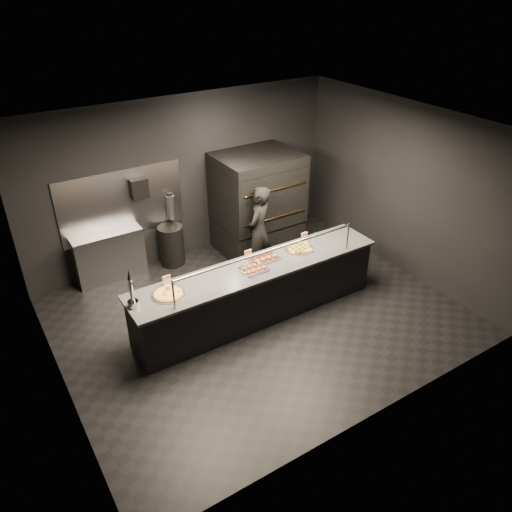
# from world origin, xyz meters

# --- Properties ---
(room) EXTENTS (6.04, 6.00, 3.00)m
(room) POSITION_xyz_m (-0.02, 0.05, 1.50)
(room) COLOR black
(room) RESTS_ON ground
(service_counter) EXTENTS (4.10, 0.78, 1.37)m
(service_counter) POSITION_xyz_m (0.00, -0.00, 0.46)
(service_counter) COLOR black
(service_counter) RESTS_ON ground
(pizza_oven) EXTENTS (1.50, 1.23, 1.91)m
(pizza_oven) POSITION_xyz_m (1.20, 1.90, 0.97)
(pizza_oven) COLOR black
(pizza_oven) RESTS_ON ground
(prep_shelf) EXTENTS (1.20, 0.35, 0.90)m
(prep_shelf) POSITION_xyz_m (-1.60, 2.32, 0.45)
(prep_shelf) COLOR #99999E
(prep_shelf) RESTS_ON ground
(towel_dispenser) EXTENTS (0.30, 0.20, 0.35)m
(towel_dispenser) POSITION_xyz_m (-0.90, 2.39, 1.55)
(towel_dispenser) COLOR black
(towel_dispenser) RESTS_ON room
(fire_extinguisher) EXTENTS (0.14, 0.14, 0.51)m
(fire_extinguisher) POSITION_xyz_m (-0.35, 2.40, 1.06)
(fire_extinguisher) COLOR #B2B2B7
(fire_extinguisher) RESTS_ON room
(beer_tap) EXTENTS (0.15, 0.21, 0.58)m
(beer_tap) POSITION_xyz_m (-1.95, 0.03, 1.09)
(beer_tap) COLOR silver
(beer_tap) RESTS_ON service_counter
(round_pizza) EXTENTS (0.47, 0.47, 0.03)m
(round_pizza) POSITION_xyz_m (-1.45, 0.03, 0.94)
(round_pizza) COLOR silver
(round_pizza) RESTS_ON service_counter
(slider_tray_a) EXTENTS (0.45, 0.38, 0.06)m
(slider_tray_a) POSITION_xyz_m (-0.10, -0.05, 0.94)
(slider_tray_a) COLOR silver
(slider_tray_a) RESTS_ON service_counter
(slider_tray_b) EXTENTS (0.47, 0.35, 0.07)m
(slider_tray_b) POSITION_xyz_m (0.20, 0.15, 0.95)
(slider_tray_b) COLOR silver
(slider_tray_b) RESTS_ON service_counter
(square_pizza) EXTENTS (0.46, 0.46, 0.05)m
(square_pizza) POSITION_xyz_m (0.85, 0.09, 0.94)
(square_pizza) COLOR silver
(square_pizza) RESTS_ON service_counter
(condiment_jar) EXTENTS (0.14, 0.05, 0.09)m
(condiment_jar) POSITION_xyz_m (-1.37, 0.13, 0.96)
(condiment_jar) COLOR silver
(condiment_jar) RESTS_ON service_counter
(tent_cards) EXTENTS (2.57, 0.04, 0.15)m
(tent_cards) POSITION_xyz_m (-0.09, 0.28, 1.00)
(tent_cards) COLOR white
(tent_cards) RESTS_ON service_counter
(trash_bin) EXTENTS (0.46, 0.46, 0.76)m
(trash_bin) POSITION_xyz_m (-0.48, 2.22, 0.38)
(trash_bin) COLOR black
(trash_bin) RESTS_ON ground
(worker) EXTENTS (0.72, 0.67, 1.65)m
(worker) POSITION_xyz_m (0.74, 1.13, 0.83)
(worker) COLOR black
(worker) RESTS_ON ground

